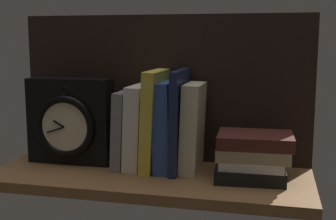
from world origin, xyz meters
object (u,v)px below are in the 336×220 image
Objects in this scene: book_blue_modern at (167,126)px; book_navy_bierce at (180,120)px; book_gray_chess at (125,129)px; book_yellow_seinlanguage at (153,120)px; book_white_catcher at (138,127)px; framed_clock at (70,122)px; book_cream_twain at (193,128)px; book_stack_side at (253,156)px.

book_blue_modern is 3.59cm from book_navy_bierce.
book_yellow_seinlanguage is at bearing 0.00° from book_gray_chess.
book_navy_bierce is (7.07, 0.00, 0.13)cm from book_yellow_seinlanguage.
book_gray_chess is 11.36cm from book_blue_modern.
framed_clock reaches higher than book_white_catcher.
book_gray_chess is 0.79× the size of book_yellow_seinlanguage.
framed_clock reaches higher than book_cream_twain.
book_stack_side is (32.94, -3.40, -4.30)cm from book_gray_chess.
book_white_catcher is 1.15× the size of book_stack_side.
book_yellow_seinlanguage reaches higher than framed_clock.
book_blue_modern is at bearing 0.90° from framed_clock.
book_cream_twain is (14.21, 0.00, 0.41)cm from book_white_catcher.
book_blue_modern reaches higher than book_cream_twain.
book_cream_twain is 33.08cm from framed_clock.
book_blue_modern is 6.62cm from book_cream_twain.
book_cream_twain is (3.34, 0.00, -1.66)cm from book_navy_bierce.
book_yellow_seinlanguage is at bearing 0.00° from book_white_catcher.
framed_clock is at bearing -178.43° from book_gray_chess.
book_cream_twain is at bearing 0.00° from book_yellow_seinlanguage.
book_white_catcher is at bearing 173.38° from book_stack_side.
book_blue_modern is (11.29, 0.00, 1.34)cm from book_gray_chess.
book_navy_bierce is at bearing 0.00° from book_blue_modern.
book_stack_side is at bearing -5.89° from book_gray_chess.
book_blue_modern is at bearing 180.00° from book_cream_twain.
book_gray_chess is 0.78× the size of book_navy_bierce.
book_blue_modern is 26.47cm from framed_clock.
book_navy_bierce is at bearing 0.00° from book_gray_chess.
book_blue_modern reaches higher than book_stack_side.
book_gray_chess is 15.24cm from framed_clock.
book_yellow_seinlanguage is 1.14× the size of book_cream_twain.
framed_clock is at bearing -178.95° from book_yellow_seinlanguage.
framed_clock is at bearing -179.20° from book_navy_bierce.
book_navy_bierce is at bearing 0.00° from book_yellow_seinlanguage.
book_white_catcher is 18.89cm from framed_clock.
book_navy_bierce reaches higher than framed_clock.
book_stack_side is at bearing -8.91° from book_blue_modern.
framed_clock is at bearing -178.73° from book_white_catcher.
book_yellow_seinlanguage reaches higher than book_gray_chess.
book_gray_chess is 3.76cm from book_white_catcher.
book_navy_bierce is (10.87, 0.00, 2.08)cm from book_white_catcher.
book_white_catcher is at bearing 180.00° from book_yellow_seinlanguage.
book_white_catcher reaches higher than book_stack_side.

